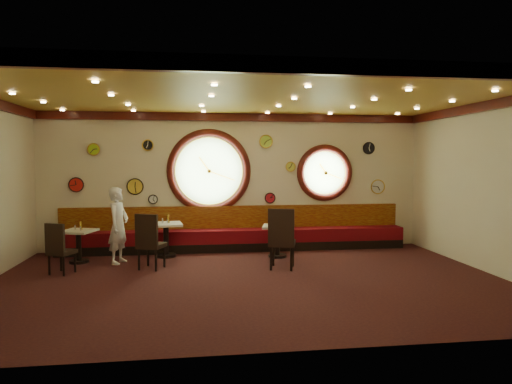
% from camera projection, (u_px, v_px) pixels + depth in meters
% --- Properties ---
extents(floor, '(9.00, 6.00, 0.00)m').
position_uv_depth(floor, '(250.00, 281.00, 7.97)').
color(floor, black).
rests_on(floor, ground).
extents(ceiling, '(9.00, 6.00, 0.02)m').
position_uv_depth(ceiling, '(249.00, 96.00, 7.75)').
color(ceiling, gold).
rests_on(ceiling, wall_back).
extents(wall_back, '(9.00, 0.02, 3.20)m').
position_uv_depth(wall_back, '(234.00, 182.00, 10.83)').
color(wall_back, beige).
rests_on(wall_back, floor).
extents(wall_front, '(9.00, 0.02, 3.20)m').
position_uv_depth(wall_front, '(283.00, 207.00, 4.90)').
color(wall_front, beige).
rests_on(wall_front, floor).
extents(wall_right, '(0.02, 6.00, 3.20)m').
position_uv_depth(wall_right, '(490.00, 187.00, 8.46)').
color(wall_right, beige).
rests_on(wall_right, floor).
extents(molding_back, '(9.00, 0.10, 0.18)m').
position_uv_depth(molding_back, '(234.00, 117.00, 10.67)').
color(molding_back, '#3D0F0B').
rests_on(molding_back, wall_back).
extents(molding_front, '(9.00, 0.10, 0.18)m').
position_uv_depth(molding_front, '(282.00, 66.00, 4.84)').
color(molding_front, '#3D0F0B').
rests_on(molding_front, wall_back).
extents(molding_right, '(0.10, 6.00, 0.18)m').
position_uv_depth(molding_right, '(490.00, 105.00, 8.35)').
color(molding_right, '#3D0F0B').
rests_on(molding_right, wall_back).
extents(banquette_base, '(8.00, 0.55, 0.20)m').
position_uv_depth(banquette_base, '(236.00, 246.00, 10.66)').
color(banquette_base, black).
rests_on(banquette_base, floor).
extents(banquette_seat, '(8.00, 0.55, 0.30)m').
position_uv_depth(banquette_seat, '(236.00, 235.00, 10.64)').
color(banquette_seat, '#570710').
rests_on(banquette_seat, banquette_base).
extents(banquette_back, '(8.00, 0.10, 0.55)m').
position_uv_depth(banquette_back, '(235.00, 217.00, 10.83)').
color(banquette_back, '#611107').
rests_on(banquette_back, wall_back).
extents(porthole_left_glass, '(1.66, 0.02, 1.66)m').
position_uv_depth(porthole_left_glass, '(209.00, 171.00, 10.73)').
color(porthole_left_glass, '#96C576').
rests_on(porthole_left_glass, wall_back).
extents(porthole_left_frame, '(1.98, 0.18, 1.98)m').
position_uv_depth(porthole_left_frame, '(209.00, 171.00, 10.71)').
color(porthole_left_frame, '#3D0F0B').
rests_on(porthole_left_frame, wall_back).
extents(porthole_left_ring, '(1.61, 0.03, 1.61)m').
position_uv_depth(porthole_left_ring, '(209.00, 171.00, 10.68)').
color(porthole_left_ring, gold).
rests_on(porthole_left_ring, wall_back).
extents(porthole_right_glass, '(1.10, 0.02, 1.10)m').
position_uv_depth(porthole_right_glass, '(324.00, 173.00, 11.10)').
color(porthole_right_glass, '#96C576').
rests_on(porthole_right_glass, wall_back).
extents(porthole_right_frame, '(1.38, 0.18, 1.38)m').
position_uv_depth(porthole_right_frame, '(325.00, 173.00, 11.09)').
color(porthole_right_frame, '#3D0F0B').
rests_on(porthole_right_frame, wall_back).
extents(porthole_right_ring, '(1.09, 0.03, 1.09)m').
position_uv_depth(porthole_right_ring, '(325.00, 173.00, 11.06)').
color(porthole_right_ring, gold).
rests_on(porthole_right_ring, wall_back).
extents(wall_clock_0, '(0.34, 0.03, 0.34)m').
position_uv_depth(wall_clock_0, '(378.00, 187.00, 11.27)').
color(wall_clock_0, silver).
rests_on(wall_clock_0, wall_back).
extents(wall_clock_1, '(0.20, 0.03, 0.20)m').
position_uv_depth(wall_clock_1, '(153.00, 199.00, 10.57)').
color(wall_clock_1, white).
rests_on(wall_clock_1, wall_back).
extents(wall_clock_2, '(0.32, 0.03, 0.32)m').
position_uv_depth(wall_clock_2, '(76.00, 185.00, 10.32)').
color(wall_clock_2, red).
rests_on(wall_clock_2, wall_back).
extents(wall_clock_3, '(0.24, 0.03, 0.24)m').
position_uv_depth(wall_clock_3, '(148.00, 145.00, 10.46)').
color(wall_clock_3, black).
rests_on(wall_clock_3, wall_back).
extents(wall_clock_4, '(0.22, 0.03, 0.22)m').
position_uv_depth(wall_clock_4, '(291.00, 167.00, 10.94)').
color(wall_clock_4, '#CCCB44').
rests_on(wall_clock_4, wall_back).
extents(wall_clock_5, '(0.24, 0.03, 0.24)m').
position_uv_depth(wall_clock_5, '(270.00, 198.00, 10.93)').
color(wall_clock_5, red).
rests_on(wall_clock_5, wall_back).
extents(wall_clock_6, '(0.28, 0.03, 0.28)m').
position_uv_depth(wall_clock_6, '(369.00, 148.00, 11.17)').
color(wall_clock_6, black).
rests_on(wall_clock_6, wall_back).
extents(wall_clock_7, '(0.30, 0.03, 0.30)m').
position_uv_depth(wall_clock_7, '(266.00, 141.00, 10.82)').
color(wall_clock_7, '#9DC83E').
rests_on(wall_clock_7, wall_back).
extents(wall_clock_8, '(0.36, 0.03, 0.36)m').
position_uv_depth(wall_clock_8, '(135.00, 187.00, 10.49)').
color(wall_clock_8, yellow).
rests_on(wall_clock_8, wall_back).
extents(wall_clock_9, '(0.26, 0.03, 0.26)m').
position_uv_depth(wall_clock_9, '(94.00, 149.00, 10.31)').
color(wall_clock_9, '#99CC28').
rests_on(wall_clock_9, wall_back).
extents(table_a, '(0.77, 0.77, 0.68)m').
position_uv_depth(table_a, '(79.00, 242.00, 9.35)').
color(table_a, black).
rests_on(table_a, floor).
extents(table_b, '(0.76, 0.76, 0.74)m').
position_uv_depth(table_b, '(166.00, 236.00, 9.92)').
color(table_b, black).
rests_on(table_b, floor).
extents(table_c, '(0.75, 0.75, 0.69)m').
position_uv_depth(table_c, '(277.00, 237.00, 9.90)').
color(table_c, black).
rests_on(table_c, floor).
extents(chair_a, '(0.53, 0.53, 0.59)m').
position_uv_depth(chair_a, '(58.00, 245.00, 8.36)').
color(chair_a, black).
rests_on(chair_a, floor).
extents(chair_b, '(0.59, 0.59, 0.67)m').
position_uv_depth(chair_b, '(149.00, 238.00, 8.72)').
color(chair_b, black).
rests_on(chair_b, floor).
extents(chair_c, '(0.62, 0.62, 0.73)m').
position_uv_depth(chair_c, '(282.00, 235.00, 8.74)').
color(chair_c, black).
rests_on(chair_c, floor).
extents(condiment_a_salt, '(0.03, 0.03, 0.09)m').
position_uv_depth(condiment_a_salt, '(75.00, 227.00, 9.42)').
color(condiment_a_salt, silver).
rests_on(condiment_a_salt, table_a).
extents(condiment_b_salt, '(0.04, 0.04, 0.11)m').
position_uv_depth(condiment_b_salt, '(163.00, 221.00, 9.93)').
color(condiment_b_salt, silver).
rests_on(condiment_b_salt, table_b).
extents(condiment_c_salt, '(0.03, 0.03, 0.09)m').
position_uv_depth(condiment_c_salt, '(271.00, 223.00, 9.91)').
color(condiment_c_salt, silver).
rests_on(condiment_c_salt, table_c).
extents(condiment_a_pepper, '(0.03, 0.03, 0.09)m').
position_uv_depth(condiment_a_pepper, '(81.00, 228.00, 9.26)').
color(condiment_a_pepper, '#B8B8BC').
rests_on(condiment_a_pepper, table_a).
extents(condiment_b_pepper, '(0.03, 0.03, 0.09)m').
position_uv_depth(condiment_b_pepper, '(167.00, 221.00, 9.87)').
color(condiment_b_pepper, '#BBBBC0').
rests_on(condiment_b_pepper, table_b).
extents(condiment_c_pepper, '(0.03, 0.03, 0.09)m').
position_uv_depth(condiment_c_pepper, '(278.00, 224.00, 9.84)').
color(condiment_c_pepper, silver).
rests_on(condiment_c_pepper, table_c).
extents(condiment_a_bottle, '(0.05, 0.05, 0.17)m').
position_uv_depth(condiment_a_bottle, '(81.00, 225.00, 9.41)').
color(condiment_a_bottle, gold).
rests_on(condiment_a_bottle, table_a).
extents(condiment_b_bottle, '(0.06, 0.06, 0.18)m').
position_uv_depth(condiment_b_bottle, '(168.00, 219.00, 9.93)').
color(condiment_b_bottle, gold).
rests_on(condiment_b_bottle, table_b).
extents(condiment_c_bottle, '(0.04, 0.04, 0.14)m').
position_uv_depth(condiment_c_bottle, '(283.00, 222.00, 9.93)').
color(condiment_c_bottle, gold).
rests_on(condiment_c_bottle, table_c).
extents(waiter, '(0.53, 0.66, 1.56)m').
position_uv_depth(waiter, '(118.00, 225.00, 9.29)').
color(waiter, white).
rests_on(waiter, floor).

